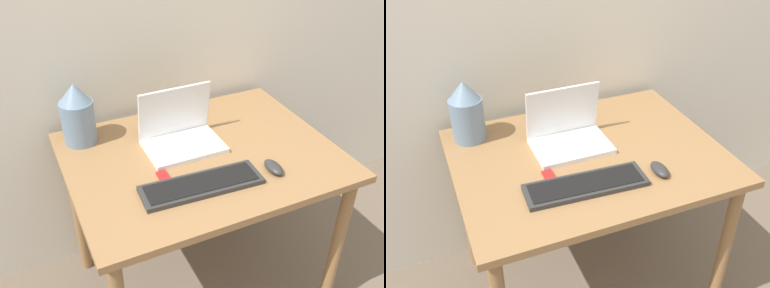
# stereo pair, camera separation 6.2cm
# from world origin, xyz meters

# --- Properties ---
(desk) EXTENTS (1.04, 0.80, 0.76)m
(desk) POSITION_xyz_m (0.00, 0.40, 0.66)
(desk) COLOR olive
(desk) RESTS_ON ground_plane
(laptop) EXTENTS (0.30, 0.22, 0.23)m
(laptop) POSITION_xyz_m (-0.05, 0.49, 0.81)
(laptop) COLOR white
(laptop) RESTS_ON desk
(keyboard) EXTENTS (0.44, 0.16, 0.02)m
(keyboard) POSITION_xyz_m (-0.09, 0.21, 0.77)
(keyboard) COLOR #2D2D2D
(keyboard) RESTS_ON desk
(mouse) EXTENTS (0.05, 0.10, 0.03)m
(mouse) POSITION_xyz_m (0.19, 0.19, 0.78)
(mouse) COLOR #2D2D2D
(mouse) RESTS_ON desk
(vase) EXTENTS (0.13, 0.13, 0.25)m
(vase) POSITION_xyz_m (-0.40, 0.69, 0.89)
(vase) COLOR slate
(vase) RESTS_ON desk
(mp3_player) EXTENTS (0.04, 0.07, 0.01)m
(mp3_player) POSITION_xyz_m (-0.19, 0.32, 0.77)
(mp3_player) COLOR red
(mp3_player) RESTS_ON desk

